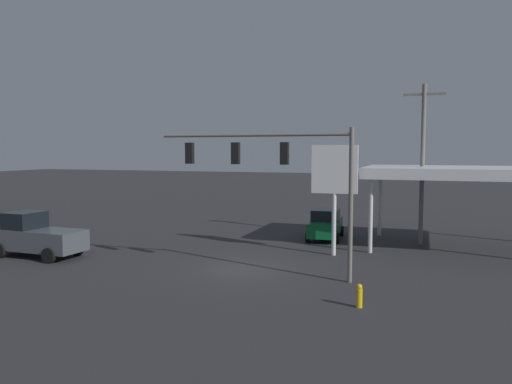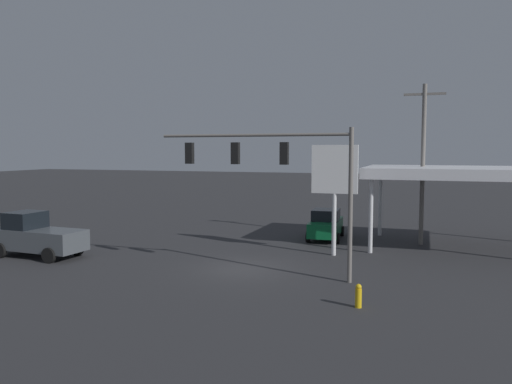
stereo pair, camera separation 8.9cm
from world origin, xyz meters
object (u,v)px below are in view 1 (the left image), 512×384
(utility_pole, at_px, (422,160))
(fire_hydrant, at_px, (359,296))
(pickup_parked, at_px, (36,236))
(traffic_signal_assembly, at_px, (274,165))
(price_sign, at_px, (335,175))
(sedan_far, at_px, (325,224))

(utility_pole, bearing_deg, fire_hydrant, 81.54)
(pickup_parked, xyz_separation_m, fire_hydrant, (-17.60, 3.28, -0.67))
(utility_pole, xyz_separation_m, pickup_parked, (19.62, 10.32, -4.00))
(traffic_signal_assembly, bearing_deg, fire_hydrant, 141.31)
(utility_pole, xyz_separation_m, fire_hydrant, (2.02, 13.60, -4.67))
(price_sign, xyz_separation_m, pickup_parked, (15.15, 5.48, -3.30))
(price_sign, height_order, pickup_parked, price_sign)
(utility_pole, distance_m, fire_hydrant, 14.52)
(sedan_far, height_order, fire_hydrant, sedan_far)
(traffic_signal_assembly, relative_size, price_sign, 1.51)
(price_sign, relative_size, fire_hydrant, 6.83)
(sedan_far, bearing_deg, price_sign, 12.20)
(price_sign, distance_m, sedan_far, 6.07)
(fire_hydrant, bearing_deg, price_sign, -74.38)
(pickup_parked, relative_size, sedan_far, 1.18)
(price_sign, height_order, sedan_far, price_sign)
(utility_pole, bearing_deg, sedan_far, 0.36)
(price_sign, distance_m, fire_hydrant, 9.92)
(sedan_far, distance_m, fire_hydrant, 14.09)
(utility_pole, height_order, sedan_far, utility_pole)
(traffic_signal_assembly, bearing_deg, sedan_far, -92.51)
(pickup_parked, bearing_deg, price_sign, -156.91)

